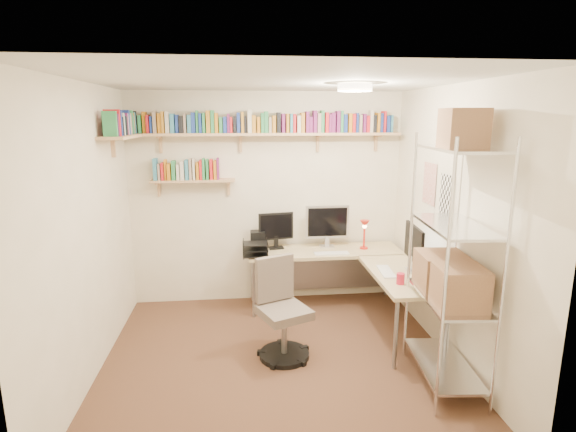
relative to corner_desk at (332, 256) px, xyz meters
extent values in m
plane|color=#46331E|center=(-0.69, -0.96, -0.68)|extent=(3.20, 3.20, 0.00)
cube|color=beige|center=(-0.69, 0.54, 0.57)|extent=(3.20, 0.04, 2.50)
cube|color=beige|center=(-2.29, -0.96, 0.57)|extent=(0.04, 3.00, 2.50)
cube|color=beige|center=(0.91, -0.96, 0.57)|extent=(0.04, 3.00, 2.50)
cube|color=beige|center=(-0.69, -2.46, 0.57)|extent=(3.20, 0.04, 2.50)
cube|color=silver|center=(-0.69, -0.96, 1.82)|extent=(3.20, 3.00, 0.04)
cube|color=white|center=(0.90, -0.41, 0.87)|extent=(0.01, 0.30, 0.42)
cube|color=white|center=(0.90, -0.81, 0.82)|extent=(0.01, 0.28, 0.38)
cylinder|color=#FFEAC6|center=(0.01, -0.76, 1.78)|extent=(0.30, 0.30, 0.06)
cube|color=#DAAA7B|center=(-0.69, 0.42, 1.34)|extent=(3.05, 0.25, 0.03)
cube|color=#DAAA7B|center=(-2.17, -0.01, 1.34)|extent=(0.25, 1.00, 0.03)
cube|color=#DAAA7B|center=(-1.54, 0.44, 0.82)|extent=(0.95, 0.20, 0.02)
cube|color=#DAAA7B|center=(-1.89, 0.48, 1.27)|extent=(0.03, 0.20, 0.20)
cube|color=#DAAA7B|center=(-0.99, 0.48, 1.27)|extent=(0.03, 0.20, 0.20)
cube|color=#DAAA7B|center=(-0.09, 0.48, 1.27)|extent=(0.03, 0.20, 0.20)
cube|color=#DAAA7B|center=(0.61, 0.48, 1.27)|extent=(0.03, 0.20, 0.20)
cube|color=gray|center=(-2.16, 0.42, 1.44)|extent=(0.04, 0.11, 0.17)
cube|color=red|center=(-2.12, 0.42, 1.45)|extent=(0.03, 0.12, 0.19)
cube|color=#2B834A|center=(-2.08, 0.42, 1.45)|extent=(0.03, 0.14, 0.19)
cube|color=#C77817|center=(-2.03, 0.42, 1.47)|extent=(0.03, 0.11, 0.23)
cube|color=red|center=(-2.00, 0.42, 1.45)|extent=(0.03, 0.15, 0.19)
cube|color=navy|center=(-1.96, 0.42, 1.44)|extent=(0.02, 0.13, 0.18)
cube|color=gray|center=(-1.92, 0.42, 1.47)|extent=(0.04, 0.14, 0.24)
cube|color=#C77817|center=(-1.87, 0.42, 1.46)|extent=(0.04, 0.12, 0.21)
cube|color=#B87A22|center=(-1.83, 0.42, 1.47)|extent=(0.03, 0.14, 0.23)
cube|color=beige|center=(-1.79, 0.42, 1.47)|extent=(0.04, 0.13, 0.23)
cube|color=teal|center=(-1.73, 0.42, 1.46)|extent=(0.04, 0.15, 0.21)
cube|color=navy|center=(-1.68, 0.42, 1.45)|extent=(0.03, 0.13, 0.20)
cube|color=black|center=(-1.64, 0.42, 1.44)|extent=(0.04, 0.15, 0.19)
cube|color=gray|center=(-1.60, 0.42, 1.46)|extent=(0.03, 0.12, 0.21)
cube|color=teal|center=(-1.55, 0.42, 1.45)|extent=(0.04, 0.12, 0.20)
cube|color=navy|center=(-1.51, 0.42, 1.46)|extent=(0.04, 0.11, 0.22)
cube|color=#2B834A|center=(-1.46, 0.42, 1.47)|extent=(0.02, 0.12, 0.25)
cube|color=navy|center=(-1.43, 0.42, 1.46)|extent=(0.03, 0.14, 0.21)
cube|color=#2B834A|center=(-1.39, 0.42, 1.46)|extent=(0.03, 0.13, 0.22)
cube|color=#B87A22|center=(-1.34, 0.42, 1.47)|extent=(0.04, 0.13, 0.24)
cube|color=#2B834A|center=(-1.30, 0.42, 1.48)|extent=(0.04, 0.12, 0.25)
cube|color=#C77817|center=(-1.25, 0.42, 1.46)|extent=(0.03, 0.14, 0.22)
cube|color=#2B834A|center=(-1.21, 0.42, 1.44)|extent=(0.03, 0.12, 0.17)
cube|color=navy|center=(-1.16, 0.42, 1.44)|extent=(0.04, 0.13, 0.18)
cube|color=#6D1D5D|center=(-1.12, 0.42, 1.46)|extent=(0.03, 0.13, 0.21)
cube|color=red|center=(-1.09, 0.42, 1.44)|extent=(0.02, 0.13, 0.17)
cube|color=black|center=(-1.05, 0.42, 1.44)|extent=(0.03, 0.13, 0.18)
cube|color=navy|center=(-1.01, 0.42, 1.46)|extent=(0.04, 0.14, 0.22)
cube|color=#B87A22|center=(-0.97, 0.42, 1.47)|extent=(0.03, 0.11, 0.23)
cube|color=black|center=(-0.94, 0.42, 1.44)|extent=(0.02, 0.11, 0.19)
cube|color=beige|center=(-0.89, 0.42, 1.48)|extent=(0.04, 0.14, 0.25)
cube|color=#B87A22|center=(-0.84, 0.42, 1.45)|extent=(0.04, 0.13, 0.19)
cube|color=#C77817|center=(-0.79, 0.42, 1.44)|extent=(0.03, 0.12, 0.17)
cube|color=#2B834A|center=(-0.75, 0.42, 1.46)|extent=(0.03, 0.12, 0.22)
cube|color=#2B834A|center=(-0.70, 0.42, 1.47)|extent=(0.04, 0.11, 0.24)
cube|color=gray|center=(-0.66, 0.42, 1.44)|extent=(0.03, 0.13, 0.17)
cube|color=#B87A22|center=(-0.61, 0.42, 1.45)|extent=(0.04, 0.11, 0.19)
cube|color=black|center=(-0.56, 0.42, 1.46)|extent=(0.04, 0.12, 0.22)
cube|color=#6D1D5D|center=(-0.51, 0.42, 1.46)|extent=(0.04, 0.11, 0.21)
cube|color=#B87A22|center=(-0.46, 0.42, 1.46)|extent=(0.03, 0.13, 0.21)
cube|color=teal|center=(-0.42, 0.42, 1.46)|extent=(0.03, 0.14, 0.21)
cube|color=red|center=(-0.38, 0.42, 1.46)|extent=(0.03, 0.12, 0.21)
cube|color=beige|center=(-0.34, 0.42, 1.45)|extent=(0.04, 0.15, 0.19)
cube|color=#B87A22|center=(-0.29, 0.42, 1.46)|extent=(0.04, 0.14, 0.22)
cube|color=#6D1D5D|center=(-0.24, 0.42, 1.47)|extent=(0.03, 0.15, 0.24)
cube|color=#6D1D5D|center=(-0.20, 0.42, 1.44)|extent=(0.04, 0.13, 0.18)
cube|color=#6D1D5D|center=(-0.15, 0.42, 1.48)|extent=(0.04, 0.11, 0.25)
cube|color=gray|center=(-0.10, 0.42, 1.46)|extent=(0.04, 0.13, 0.21)
cube|color=#2B834A|center=(-0.06, 0.42, 1.48)|extent=(0.04, 0.12, 0.25)
cube|color=red|center=(-0.02, 0.42, 1.46)|extent=(0.04, 0.15, 0.22)
cube|color=#6D1D5D|center=(0.02, 0.42, 1.45)|extent=(0.03, 0.12, 0.20)
cube|color=#6D1D5D|center=(0.06, 0.42, 1.46)|extent=(0.04, 0.12, 0.22)
cube|color=#6D1D5D|center=(0.12, 0.42, 1.47)|extent=(0.04, 0.13, 0.24)
cube|color=#2B834A|center=(0.16, 0.42, 1.47)|extent=(0.03, 0.13, 0.24)
cube|color=navy|center=(0.20, 0.42, 1.45)|extent=(0.04, 0.11, 0.20)
cube|color=#C77817|center=(0.25, 0.42, 1.46)|extent=(0.04, 0.14, 0.21)
cube|color=red|center=(0.30, 0.42, 1.46)|extent=(0.04, 0.12, 0.21)
cube|color=navy|center=(0.34, 0.42, 1.46)|extent=(0.02, 0.12, 0.22)
cube|color=gray|center=(0.37, 0.42, 1.45)|extent=(0.03, 0.13, 0.20)
cube|color=#6D1D5D|center=(0.42, 0.42, 1.46)|extent=(0.03, 0.12, 0.21)
cube|color=red|center=(0.46, 0.42, 1.45)|extent=(0.04, 0.12, 0.19)
cube|color=beige|center=(0.50, 0.42, 1.47)|extent=(0.04, 0.12, 0.25)
cube|color=black|center=(0.54, 0.42, 1.45)|extent=(0.03, 0.14, 0.20)
cube|color=#C77817|center=(0.58, 0.42, 1.46)|extent=(0.03, 0.13, 0.22)
cube|color=navy|center=(0.62, 0.42, 1.46)|extent=(0.03, 0.11, 0.22)
cube|color=red|center=(0.66, 0.42, 1.47)|extent=(0.02, 0.15, 0.24)
cube|color=navy|center=(0.70, 0.42, 1.44)|extent=(0.04, 0.12, 0.19)
cube|color=teal|center=(0.74, 0.42, 1.45)|extent=(0.03, 0.11, 0.20)
cube|color=#2B834A|center=(-2.17, -0.44, 1.47)|extent=(0.12, 0.04, 0.23)
cube|color=#6D1D5D|center=(-2.17, -0.40, 1.45)|extent=(0.13, 0.02, 0.20)
cube|color=red|center=(-2.17, -0.36, 1.47)|extent=(0.14, 0.04, 0.24)
cube|color=black|center=(-2.17, -0.31, 1.44)|extent=(0.12, 0.04, 0.18)
cube|color=navy|center=(-2.17, -0.26, 1.47)|extent=(0.12, 0.04, 0.23)
cube|color=black|center=(-2.17, -0.22, 1.44)|extent=(0.13, 0.02, 0.18)
cube|color=beige|center=(-2.17, -0.18, 1.46)|extent=(0.13, 0.04, 0.21)
cube|color=teal|center=(-2.17, -0.14, 1.45)|extent=(0.12, 0.03, 0.20)
cube|color=black|center=(-2.17, -0.11, 1.44)|extent=(0.14, 0.03, 0.18)
cube|color=#6D1D5D|center=(-2.17, -0.06, 1.46)|extent=(0.14, 0.03, 0.21)
cube|color=beige|center=(-2.17, -0.02, 1.46)|extent=(0.13, 0.03, 0.21)
cube|color=navy|center=(-2.17, 0.03, 1.47)|extent=(0.14, 0.04, 0.24)
cube|color=beige|center=(-2.17, 0.08, 1.45)|extent=(0.12, 0.04, 0.20)
cube|color=gray|center=(-2.17, 0.13, 1.46)|extent=(0.12, 0.04, 0.21)
cube|color=#2B834A|center=(-2.17, 0.18, 1.47)|extent=(0.13, 0.04, 0.24)
cube|color=teal|center=(-2.17, 0.24, 1.45)|extent=(0.12, 0.03, 0.19)
cube|color=#B87A22|center=(-2.17, 0.28, 1.46)|extent=(0.12, 0.02, 0.22)
cube|color=teal|center=(-2.17, 0.32, 1.46)|extent=(0.12, 0.03, 0.22)
cube|color=black|center=(-2.17, 0.36, 1.47)|extent=(0.13, 0.02, 0.24)
cube|color=#C77817|center=(-2.17, 0.39, 1.44)|extent=(0.13, 0.03, 0.18)
cube|color=teal|center=(-1.95, 0.44, 0.95)|extent=(0.04, 0.12, 0.24)
cube|color=gray|center=(-1.91, 0.44, 0.92)|extent=(0.03, 0.12, 0.19)
cube|color=red|center=(-1.87, 0.44, 0.93)|extent=(0.03, 0.13, 0.20)
cube|color=#C77817|center=(-1.84, 0.44, 0.94)|extent=(0.02, 0.11, 0.23)
cube|color=#C77817|center=(-1.80, 0.44, 0.92)|extent=(0.03, 0.15, 0.18)
cube|color=#2B834A|center=(-1.75, 0.44, 0.94)|extent=(0.04, 0.12, 0.22)
cube|color=beige|center=(-1.70, 0.44, 0.92)|extent=(0.03, 0.13, 0.18)
cube|color=beige|center=(-1.65, 0.44, 0.94)|extent=(0.04, 0.14, 0.21)
cube|color=teal|center=(-1.60, 0.44, 0.94)|extent=(0.04, 0.15, 0.23)
cube|color=gray|center=(-1.56, 0.44, 0.95)|extent=(0.03, 0.14, 0.24)
cube|color=beige|center=(-1.53, 0.44, 0.95)|extent=(0.03, 0.12, 0.24)
cube|color=#C77817|center=(-1.49, 0.44, 0.93)|extent=(0.03, 0.12, 0.20)
cube|color=red|center=(-1.45, 0.44, 0.94)|extent=(0.03, 0.14, 0.22)
cube|color=#2B834A|center=(-1.42, 0.44, 0.95)|extent=(0.03, 0.15, 0.24)
cube|color=#2B834A|center=(-1.38, 0.44, 0.94)|extent=(0.03, 0.11, 0.23)
cube|color=red|center=(-1.33, 0.44, 0.94)|extent=(0.03, 0.14, 0.23)
cube|color=#C77817|center=(-1.29, 0.44, 0.94)|extent=(0.03, 0.12, 0.21)
cube|color=#6D1D5D|center=(-1.26, 0.44, 0.95)|extent=(0.02, 0.14, 0.24)
cube|color=tan|center=(-0.04, 0.23, -0.01)|extent=(1.78, 0.56, 0.04)
cube|color=tan|center=(0.56, -0.65, -0.01)|extent=(0.56, 1.22, 0.04)
cylinder|color=gray|center=(-0.89, -0.01, -0.36)|extent=(0.04, 0.04, 0.65)
cylinder|color=gray|center=(-0.89, 0.46, -0.36)|extent=(0.04, 0.04, 0.65)
cylinder|color=gray|center=(0.80, 0.46, -0.36)|extent=(0.04, 0.04, 0.65)
cylinder|color=gray|center=(0.33, -1.21, -0.36)|extent=(0.04, 0.04, 0.65)
cylinder|color=gray|center=(0.80, -1.21, -0.36)|extent=(0.04, 0.04, 0.65)
cube|color=gray|center=(-0.04, 0.47, -0.31)|extent=(1.68, 0.02, 0.51)
cube|color=silver|center=(0.00, 0.34, 0.32)|extent=(0.51, 0.03, 0.39)
cube|color=black|center=(0.00, 0.32, 0.32)|extent=(0.46, 0.00, 0.34)
cube|color=black|center=(-0.60, 0.34, 0.28)|extent=(0.41, 0.03, 0.32)
cube|color=black|center=(0.70, -0.60, 0.30)|extent=(0.03, 0.54, 0.36)
cube|color=silver|center=(0.68, -0.60, 0.30)|extent=(0.00, 0.49, 0.30)
cube|color=white|center=(0.00, 0.06, 0.02)|extent=(0.39, 0.12, 0.01)
cube|color=white|center=(0.42, -0.60, 0.02)|extent=(0.12, 0.37, 0.01)
cylinder|color=red|center=(0.42, 0.23, 0.02)|extent=(0.09, 0.09, 0.02)
cylinder|color=red|center=(0.42, 0.23, 0.16)|extent=(0.02, 0.02, 0.26)
cone|color=red|center=(0.42, 0.23, 0.31)|extent=(0.11, 0.11, 0.08)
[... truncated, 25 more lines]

